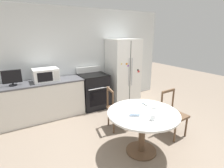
% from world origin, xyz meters
% --- Properties ---
extents(ground_plane, '(14.00, 14.00, 0.00)m').
position_xyz_m(ground_plane, '(0.00, 0.00, 0.00)').
color(ground_plane, gray).
extents(back_wall, '(5.20, 0.10, 2.60)m').
position_xyz_m(back_wall, '(0.00, 2.65, 1.30)').
color(back_wall, silver).
rests_on(back_wall, ground_plane).
extents(kitchen_counter, '(2.06, 0.64, 0.90)m').
position_xyz_m(kitchen_counter, '(-1.18, 2.29, 0.45)').
color(kitchen_counter, silver).
rests_on(kitchen_counter, ground_plane).
extents(refrigerator, '(0.83, 0.72, 1.82)m').
position_xyz_m(refrigerator, '(1.14, 2.23, 0.91)').
color(refrigerator, white).
rests_on(refrigerator, ground_plane).
extents(oven_range, '(0.71, 0.68, 1.08)m').
position_xyz_m(oven_range, '(0.21, 2.26, 0.47)').
color(oven_range, black).
rests_on(oven_range, ground_plane).
extents(microwave, '(0.55, 0.40, 0.30)m').
position_xyz_m(microwave, '(-0.97, 2.27, 1.05)').
color(microwave, white).
rests_on(microwave, kitchen_counter).
extents(countertop_tv, '(0.37, 0.16, 0.34)m').
position_xyz_m(countertop_tv, '(-1.65, 2.26, 1.08)').
color(countertop_tv, black).
rests_on(countertop_tv, kitchen_counter).
extents(dining_table, '(1.16, 1.16, 0.74)m').
position_xyz_m(dining_table, '(0.10, 0.11, 0.59)').
color(dining_table, white).
rests_on(dining_table, ground_plane).
extents(dining_chair_far, '(0.49, 0.49, 0.90)m').
position_xyz_m(dining_chair_far, '(0.16, 0.98, 0.43)').
color(dining_chair_far, brown).
rests_on(dining_chair_far, ground_plane).
extents(dining_chair_right, '(0.44, 0.44, 0.90)m').
position_xyz_m(dining_chair_right, '(0.97, 0.21, 0.43)').
color(dining_chair_right, brown).
rests_on(dining_chair_right, ground_plane).
extents(candle_glass, '(0.08, 0.08, 0.09)m').
position_xyz_m(candle_glass, '(0.05, -0.17, 0.78)').
color(candle_glass, silver).
rests_on(candle_glass, dining_table).
extents(folded_napkin, '(0.16, 0.12, 0.05)m').
position_xyz_m(folded_napkin, '(-0.10, 0.07, 0.77)').
color(folded_napkin, '#A3BCDB').
rests_on(folded_napkin, dining_table).
extents(mail_stack, '(0.26, 0.33, 0.02)m').
position_xyz_m(mail_stack, '(0.42, 0.25, 0.76)').
color(mail_stack, white).
rests_on(mail_stack, dining_table).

